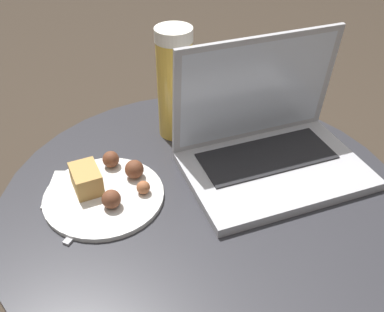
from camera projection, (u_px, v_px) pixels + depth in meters
name	position (u px, v px, depth m)	size (l,w,h in m)	color
table	(204.00, 245.00, 0.90)	(0.75, 0.75, 0.51)	#515156
napkin	(88.00, 189.00, 0.83)	(0.17, 0.13, 0.00)	white
laptop	(268.00, 143.00, 0.87)	(0.37, 0.28, 0.25)	#B2B2B7
beer_glass	(175.00, 84.00, 0.92)	(0.07, 0.07, 0.24)	gold
snack_plate	(104.00, 189.00, 0.82)	(0.22, 0.22, 0.05)	silver
fork	(99.00, 208.00, 0.79)	(0.12, 0.14, 0.00)	#B2B2B7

